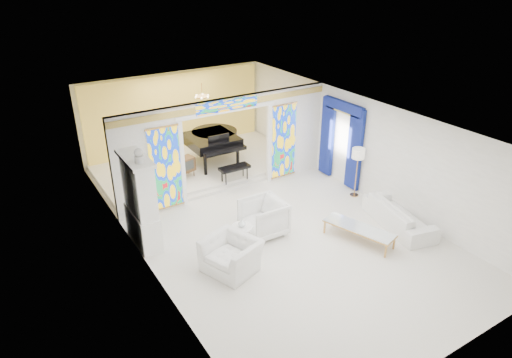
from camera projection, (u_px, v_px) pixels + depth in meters
floor at (262, 218)px, 12.90m from camera, size 12.00×12.00×0.00m
ceiling at (263, 116)px, 11.60m from camera, size 7.00×12.00×0.02m
wall_back at (175, 113)px, 16.84m from camera, size 7.00×0.02×3.00m
wall_front at (454, 296)px, 7.66m from camera, size 7.00×0.02×3.00m
wall_left at (136, 203)px, 10.58m from camera, size 0.02×12.00×3.00m
wall_right at (359, 145)px, 13.91m from camera, size 0.02×12.00×3.00m
partition_wall at (227, 142)px, 13.71m from camera, size 7.00×0.22×3.00m
stained_glass_left at (165, 168)px, 12.81m from camera, size 0.90×0.04×2.40m
stained_glass_right at (284, 141)px, 14.75m from camera, size 0.90×0.04×2.40m
stained_glass_transom at (227, 105)px, 13.12m from camera, size 2.00×0.04×0.34m
alcove_platform at (199, 165)px, 16.00m from camera, size 6.80×3.80×0.18m
gold_curtain_back at (176, 113)px, 16.74m from camera, size 6.70×0.10×2.90m
chandelier at (202, 96)px, 14.95m from camera, size 0.48×0.48×0.30m
blue_drapes at (341, 136)px, 14.37m from camera, size 0.14×1.85×2.65m
china_cabinet at (140, 202)px, 11.32m from camera, size 0.56×1.46×2.72m
armchair_left at (231, 255)px, 10.61m from camera, size 1.42×1.51×0.79m
armchair_right at (263, 218)px, 11.97m from camera, size 1.08×1.05×0.97m
sofa at (399, 215)px, 12.39m from camera, size 1.40×2.45×0.67m
side_table at (242, 234)px, 11.32m from camera, size 0.58×0.58×0.67m
vase at (242, 223)px, 11.18m from camera, size 0.20×0.20×0.20m
coffee_table at (359, 228)px, 11.69m from camera, size 1.13×1.95×0.42m
floor_lamp at (358, 156)px, 13.56m from camera, size 0.39×0.39×1.56m
grand_piano at (214, 139)px, 15.76m from camera, size 1.95×3.05×1.22m
tv_console at (185, 165)px, 14.74m from camera, size 0.66×0.53×0.68m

